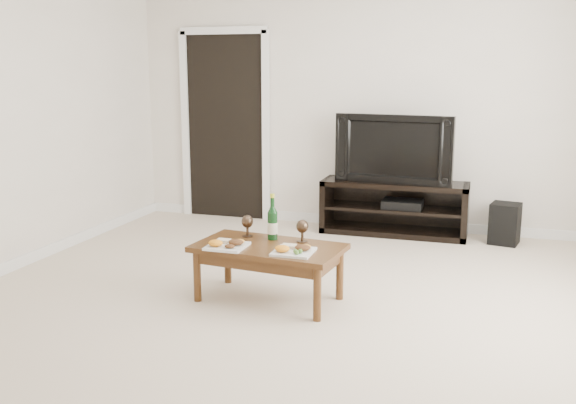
# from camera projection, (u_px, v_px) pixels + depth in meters

# --- Properties ---
(floor) EXTENTS (5.50, 5.50, 0.00)m
(floor) POSITION_uv_depth(u_px,v_px,m) (282.00, 316.00, 4.44)
(floor) COLOR beige
(floor) RESTS_ON ground
(back_wall) EXTENTS (5.00, 0.04, 2.60)m
(back_wall) POSITION_uv_depth(u_px,v_px,m) (362.00, 105.00, 6.77)
(back_wall) COLOR white
(back_wall) RESTS_ON ground
(doorway) EXTENTS (0.90, 0.02, 2.05)m
(doorway) POSITION_uv_depth(u_px,v_px,m) (226.00, 128.00, 7.24)
(doorway) COLOR black
(doorway) RESTS_ON ground
(media_console) EXTENTS (1.48, 0.45, 0.55)m
(media_console) POSITION_uv_depth(u_px,v_px,m) (394.00, 208.00, 6.60)
(media_console) COLOR black
(media_console) RESTS_ON ground
(television) EXTENTS (1.20, 0.31, 0.69)m
(television) POSITION_uv_depth(u_px,v_px,m) (396.00, 148.00, 6.47)
(television) COLOR black
(television) RESTS_ON media_console
(av_receiver) EXTENTS (0.40, 0.30, 0.08)m
(av_receiver) POSITION_uv_depth(u_px,v_px,m) (403.00, 204.00, 6.55)
(av_receiver) COLOR black
(av_receiver) RESTS_ON media_console
(subwoofer) EXTENTS (0.32, 0.32, 0.40)m
(subwoofer) POSITION_uv_depth(u_px,v_px,m) (505.00, 224.00, 6.25)
(subwoofer) COLOR black
(subwoofer) RESTS_ON ground
(coffee_table) EXTENTS (1.12, 0.70, 0.42)m
(coffee_table) POSITION_uv_depth(u_px,v_px,m) (269.00, 273.00, 4.71)
(coffee_table) COLOR #503216
(coffee_table) RESTS_ON ground
(plate_left) EXTENTS (0.27, 0.27, 0.07)m
(plate_left) POSITION_uv_depth(u_px,v_px,m) (227.00, 243.00, 4.60)
(plate_left) COLOR white
(plate_left) RESTS_ON coffee_table
(plate_right) EXTENTS (0.27, 0.27, 0.07)m
(plate_right) POSITION_uv_depth(u_px,v_px,m) (294.00, 248.00, 4.46)
(plate_right) COLOR white
(plate_right) RESTS_ON coffee_table
(wine_bottle) EXTENTS (0.07, 0.07, 0.35)m
(wine_bottle) POSITION_uv_depth(u_px,v_px,m) (272.00, 217.00, 4.79)
(wine_bottle) COLOR #0E3413
(wine_bottle) RESTS_ON coffee_table
(goblet_left) EXTENTS (0.09, 0.09, 0.17)m
(goblet_left) POSITION_uv_depth(u_px,v_px,m) (247.00, 226.00, 4.88)
(goblet_left) COLOR #3C2D21
(goblet_left) RESTS_ON coffee_table
(goblet_right) EXTENTS (0.09, 0.09, 0.17)m
(goblet_right) POSITION_uv_depth(u_px,v_px,m) (302.00, 231.00, 4.73)
(goblet_right) COLOR #3C2D21
(goblet_right) RESTS_ON coffee_table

